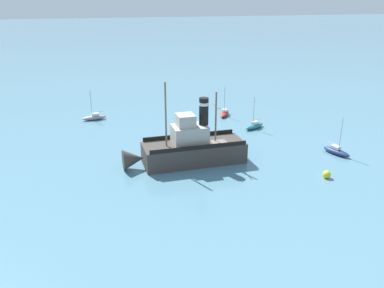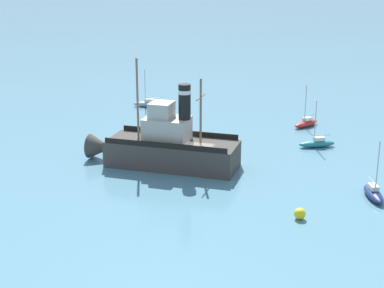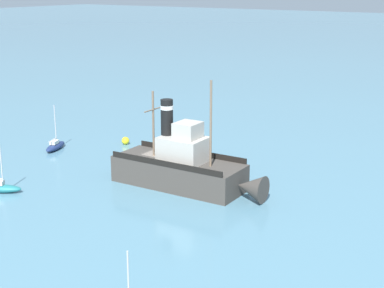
% 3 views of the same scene
% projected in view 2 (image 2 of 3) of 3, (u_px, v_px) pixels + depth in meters
% --- Properties ---
extents(ground_plane, '(600.00, 600.00, 0.00)m').
position_uv_depth(ground_plane, '(197.00, 172.00, 52.99)').
color(ground_plane, teal).
extents(old_tugboat, '(4.84, 14.51, 9.90)m').
position_uv_depth(old_tugboat, '(166.00, 147.00, 54.15)').
color(old_tugboat, '#423D38').
rests_on(old_tugboat, ground).
extents(sailboat_teal, '(2.77, 3.87, 4.90)m').
position_uv_depth(sailboat_teal, '(317.00, 143.00, 59.92)').
color(sailboat_teal, '#23757A').
rests_on(sailboat_teal, ground).
extents(sailboat_red, '(3.84, 2.85, 4.90)m').
position_uv_depth(sailboat_red, '(306.00, 123.00, 67.32)').
color(sailboat_red, '#B22823').
rests_on(sailboat_red, ground).
extents(sailboat_navy, '(3.95, 2.33, 4.90)m').
position_uv_depth(sailboat_navy, '(374.00, 193.00, 47.09)').
color(sailboat_navy, navy).
rests_on(sailboat_navy, ground).
extents(sailboat_grey, '(1.74, 3.93, 4.90)m').
position_uv_depth(sailboat_grey, '(148.00, 104.00, 76.36)').
color(sailboat_grey, gray).
rests_on(sailboat_grey, ground).
extents(mooring_buoy, '(0.86, 0.86, 0.86)m').
position_uv_depth(mooring_buoy, '(300.00, 214.00, 43.25)').
color(mooring_buoy, yellow).
rests_on(mooring_buoy, ground).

